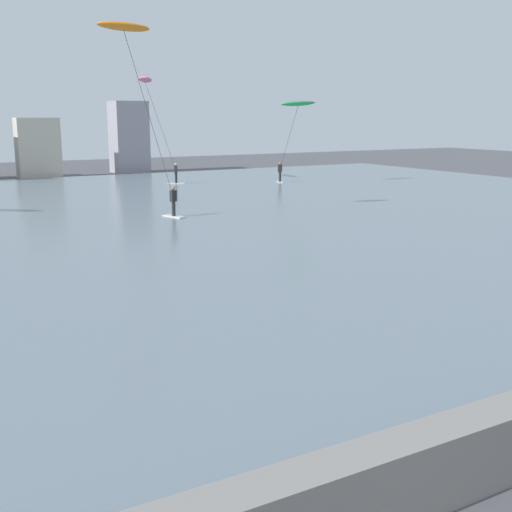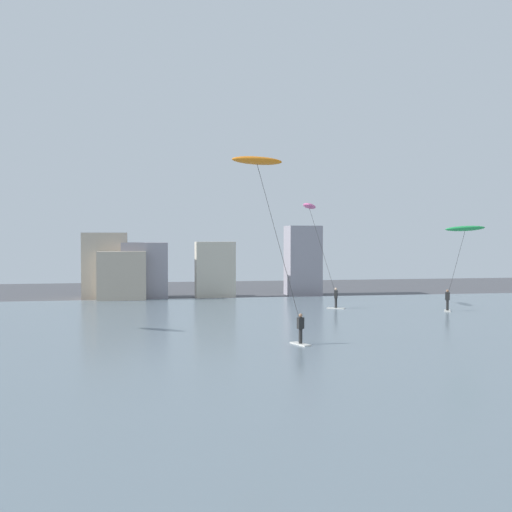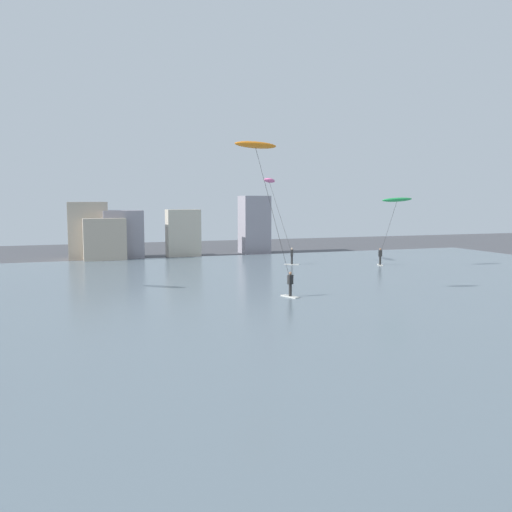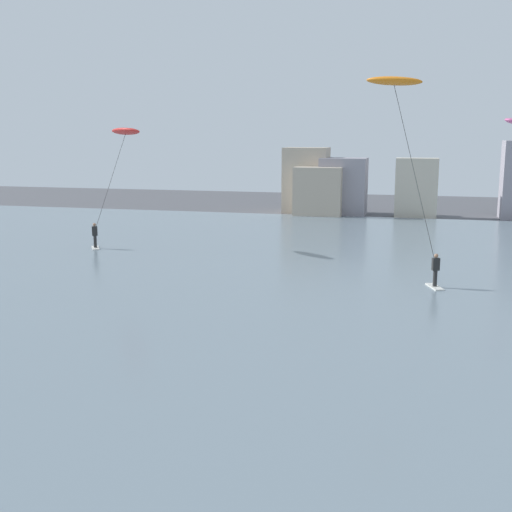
{
  "view_description": "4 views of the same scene",
  "coord_description": "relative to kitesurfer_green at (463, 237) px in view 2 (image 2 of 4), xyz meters",
  "views": [
    {
      "loc": [
        -5.92,
        -1.88,
        5.46
      ],
      "look_at": [
        1.89,
        11.72,
        2.04
      ],
      "focal_mm": 45.2,
      "sensor_mm": 36.0,
      "label": 1
    },
    {
      "loc": [
        -1.12,
        -3.25,
        5.86
      ],
      "look_at": [
        2.33,
        15.65,
        5.27
      ],
      "focal_mm": 46.0,
      "sensor_mm": 36.0,
      "label": 2
    },
    {
      "loc": [
        -6.21,
        -1.88,
        6.41
      ],
      "look_at": [
        -1.29,
        12.19,
        4.85
      ],
      "focal_mm": 38.12,
      "sensor_mm": 36.0,
      "label": 3
    },
    {
      "loc": [
        6.5,
        -0.97,
        7.32
      ],
      "look_at": [
        1.9,
        17.01,
        3.81
      ],
      "focal_mm": 45.05,
      "sensor_mm": 36.0,
      "label": 4
    }
  ],
  "objects": [
    {
      "name": "water_bay",
      "position": [
        -22.37,
        -10.3,
        -5.75
      ],
      "size": [
        84.0,
        52.0,
        0.1
      ],
      "primitive_type": "cube",
      "color": "slate",
      "rests_on": "ground"
    },
    {
      "name": "kitesurfer_green",
      "position": [
        0.0,
        0.0,
        0.0
      ],
      "size": [
        3.08,
        3.58,
        6.59
      ],
      "color": "silver",
      "rests_on": "water_bay"
    },
    {
      "name": "kitesurfer_pink",
      "position": [
        -9.63,
        6.67,
        1.77
      ],
      "size": [
        3.43,
        3.81,
        8.48
      ],
      "color": "silver",
      "rests_on": "water_bay"
    },
    {
      "name": "far_shore_buildings",
      "position": [
        -20.05,
        17.65,
        -2.97
      ],
      "size": [
        22.71,
        5.47,
        6.83
      ],
      "color": "#B7A893",
      "rests_on": "ground"
    },
    {
      "name": "kitesurfer_orange",
      "position": [
        -16.98,
        -10.63,
        2.77
      ],
      "size": [
        4.12,
        1.64,
        10.02
      ],
      "color": "silver",
      "rests_on": "water_bay"
    }
  ]
}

